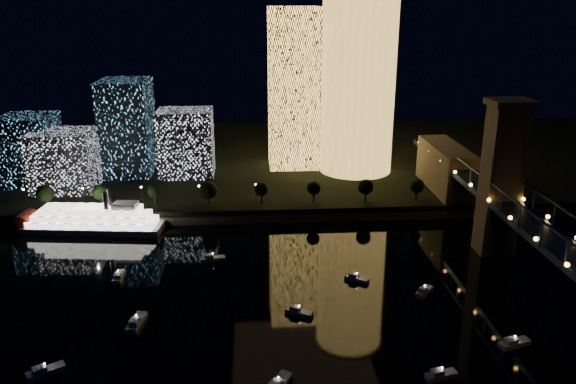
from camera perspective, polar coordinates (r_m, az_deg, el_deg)
name	(u,v)px	position (r m, az deg, el deg)	size (l,w,h in m)	color
ground	(312,347)	(138.34, 2.44, -15.49)	(520.00, 520.00, 0.00)	black
far_bank	(278,159)	(284.05, -0.99, 3.42)	(420.00, 160.00, 5.00)	black
seawall	(289,216)	(210.35, 0.07, -2.49)	(420.00, 6.00, 3.00)	#6B5E4C
tower_cylindrical	(358,80)	(249.48, 7.15, 11.22)	(34.00, 34.00, 80.82)	#FFBF51
tower_rectangular	(293,89)	(257.22, 0.54, 10.45)	(22.30, 22.30, 70.96)	#FFBF51
midrise_blocks	(108,141)	(252.78, -17.78, 4.92)	(85.43, 47.17, 40.98)	white
riverboat	(87,220)	(212.16, -19.79, -2.73)	(53.34, 16.59, 15.81)	silver
motorboats	(266,324)	(145.25, -2.30, -13.27)	(116.28, 79.95, 2.78)	silver
esplanade_trees	(197,191)	(213.54, -9.20, 0.15)	(165.90, 6.83, 8.91)	black
street_lamps	(199,189)	(219.66, -9.03, 0.29)	(132.70, 0.70, 5.65)	black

